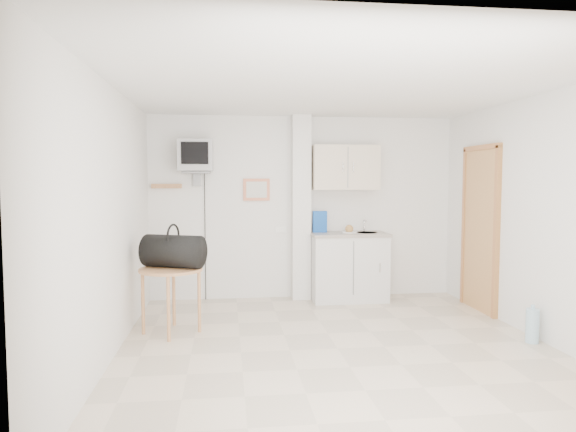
{
  "coord_description": "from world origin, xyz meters",
  "views": [
    {
      "loc": [
        -1.06,
        -4.77,
        1.63
      ],
      "look_at": [
        -0.41,
        0.6,
        1.25
      ],
      "focal_mm": 32.0,
      "sensor_mm": 36.0,
      "label": 1
    }
  ],
  "objects": [
    {
      "name": "ground",
      "position": [
        0.0,
        0.0,
        0.0
      ],
      "size": [
        4.5,
        4.5,
        0.0
      ],
      "primitive_type": "plane",
      "color": "beige",
      "rests_on": "ground"
    },
    {
      "name": "room_envelope",
      "position": [
        0.24,
        0.09,
        1.54
      ],
      "size": [
        4.24,
        4.54,
        2.55
      ],
      "color": "white",
      "rests_on": "ground"
    },
    {
      "name": "kitchenette",
      "position": [
        0.57,
        2.0,
        0.8
      ],
      "size": [
        1.03,
        0.58,
        2.1
      ],
      "color": "silver",
      "rests_on": "ground"
    },
    {
      "name": "crt_television",
      "position": [
        -1.45,
        2.02,
        1.94
      ],
      "size": [
        0.44,
        0.45,
        2.15
      ],
      "color": "slate",
      "rests_on": "ground"
    },
    {
      "name": "round_table",
      "position": [
        -1.65,
        0.71,
        0.61
      ],
      "size": [
        0.67,
        0.67,
        0.7
      ],
      "rotation": [
        0.0,
        0.0,
        0.01
      ],
      "color": "#B87748",
      "rests_on": "ground"
    },
    {
      "name": "duffel_bag",
      "position": [
        -1.62,
        0.75,
        0.88
      ],
      "size": [
        0.72,
        0.57,
        0.47
      ],
      "rotation": [
        0.0,
        0.0,
        -0.4
      ],
      "color": "black",
      "rests_on": "round_table"
    },
    {
      "name": "water_bottle",
      "position": [
        1.98,
        -0.05,
        0.17
      ],
      "size": [
        0.13,
        0.13,
        0.39
      ],
      "color": "#9AC1D4",
      "rests_on": "ground"
    }
  ]
}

